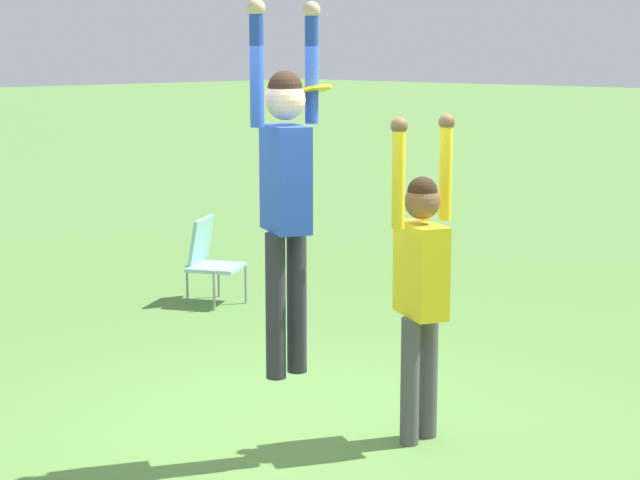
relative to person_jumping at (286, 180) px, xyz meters
The scene contains 5 objects.
ground_plane 1.77m from the person_jumping, 34.94° to the left, with size 120.00×120.00×0.00m, color #56843D.
person_jumping is the anchor object (origin of this frame).
person_defending 1.09m from the person_jumping, 25.36° to the right, with size 0.57×0.46×2.08m.
frisbee 0.55m from the person_jumping, ahead, with size 0.25×0.24×0.07m.
camping_chair_1 4.42m from the person_jumping, 56.33° to the left, with size 0.65×0.72×0.84m.
Camera 1 is at (-4.66, -4.72, 2.48)m, focal length 60.00 mm.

